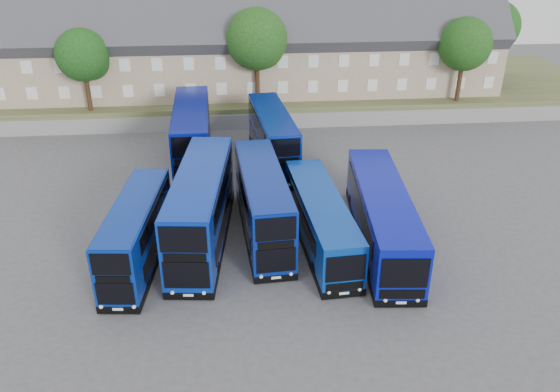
{
  "coord_description": "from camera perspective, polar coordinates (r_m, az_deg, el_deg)",
  "views": [
    {
      "loc": [
        -0.25,
        -26.52,
        18.5
      ],
      "look_at": [
        2.46,
        5.13,
        2.2
      ],
      "focal_mm": 35.0,
      "sensor_mm": 36.0,
      "label": 1
    }
  ],
  "objects": [
    {
      "name": "dd_front_left",
      "position": [
        33.04,
        -14.73,
        -3.93
      ],
      "size": [
        3.15,
        10.05,
        3.93
      ],
      "rotation": [
        0.0,
        0.0,
        -0.09
      ],
      "color": "navy",
      "rests_on": "ground"
    },
    {
      "name": "tree_far",
      "position": [
        66.01,
        21.54,
        15.99
      ],
      "size": [
        5.44,
        5.44,
        8.67
      ],
      "color": "#382314",
      "rests_on": "earth_bank"
    },
    {
      "name": "dd_rear_right",
      "position": [
        45.25,
        -0.77,
        6.02
      ],
      "size": [
        3.6,
        11.33,
        4.43
      ],
      "rotation": [
        0.0,
        0.0,
        0.1
      ],
      "color": "#082193",
      "rests_on": "ground"
    },
    {
      "name": "ground",
      "position": [
        32.33,
        -3.6,
        -7.8
      ],
      "size": [
        120.0,
        120.0,
        0.0
      ],
      "primitive_type": "plane",
      "color": "#4D4D53",
      "rests_on": "ground"
    },
    {
      "name": "tree_mid",
      "position": [
        53.2,
        -2.3,
        15.84
      ],
      "size": [
        5.76,
        5.76,
        9.18
      ],
      "color": "#382314",
      "rests_on": "earth_bank"
    },
    {
      "name": "coach_east_b",
      "position": [
        34.58,
        10.6,
        -2.23
      ],
      "size": [
        3.88,
        13.54,
        3.65
      ],
      "rotation": [
        0.0,
        0.0,
        -0.08
      ],
      "color": "#0913A7",
      "rests_on": "ground"
    },
    {
      "name": "earth_bank",
      "position": [
        63.0,
        -4.55,
        10.95
      ],
      "size": [
        80.0,
        20.0,
        2.0
      ],
      "primitive_type": "cube",
      "color": "#4A522E",
      "rests_on": "ground"
    },
    {
      "name": "dd_rear_left",
      "position": [
        45.56,
        -9.13,
        6.13
      ],
      "size": [
        3.26,
        12.41,
        4.9
      ],
      "rotation": [
        0.0,
        0.0,
        0.04
      ],
      "color": "#07148D",
      "rests_on": "ground"
    },
    {
      "name": "retaining_wall",
      "position": [
        53.54,
        -4.38,
        7.73
      ],
      "size": [
        70.0,
        0.4,
        1.5
      ],
      "primitive_type": "cube",
      "color": "slate",
      "rests_on": "ground"
    },
    {
      "name": "dd_front_mid",
      "position": [
        34.07,
        -8.18,
        -1.38
      ],
      "size": [
        3.96,
        12.33,
        4.82
      ],
      "rotation": [
        0.0,
        0.0,
        -0.1
      ],
      "color": "#082A9F",
      "rests_on": "ground"
    },
    {
      "name": "terrace_row",
      "position": [
        57.76,
        -4.7,
        15.19
      ],
      "size": [
        54.0,
        10.4,
        11.2
      ],
      "color": "gray",
      "rests_on": "earth_bank"
    },
    {
      "name": "tree_west",
      "position": [
        54.59,
        -19.77,
        13.52
      ],
      "size": [
        4.8,
        4.8,
        7.65
      ],
      "color": "#382314",
      "rests_on": "earth_bank"
    },
    {
      "name": "dd_front_right",
      "position": [
        34.74,
        -1.8,
        -0.89
      ],
      "size": [
        3.36,
        11.26,
        4.41
      ],
      "rotation": [
        0.0,
        0.0,
        0.07
      ],
      "color": "navy",
      "rests_on": "ground"
    },
    {
      "name": "coach_east_a",
      "position": [
        34.15,
        4.27,
        -2.62
      ],
      "size": [
        3.32,
        11.93,
        3.22
      ],
      "rotation": [
        0.0,
        0.0,
        0.07
      ],
      "color": "#08379F",
      "rests_on": "ground"
    },
    {
      "name": "tree_east",
      "position": [
        57.35,
        18.84,
        14.61
      ],
      "size": [
        5.12,
        5.12,
        8.16
      ],
      "color": "#382314",
      "rests_on": "earth_bank"
    }
  ]
}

